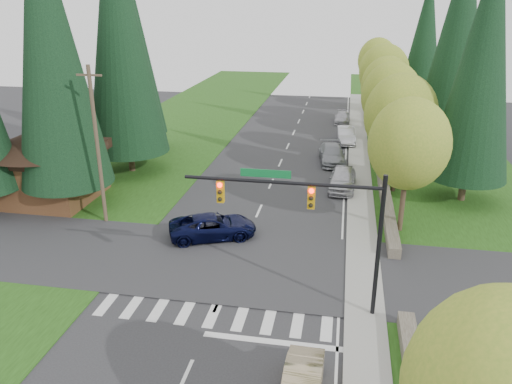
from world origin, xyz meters
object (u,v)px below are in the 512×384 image
(parked_car_d, at_px, (345,132))
(suv_navy, at_px, (213,226))
(parked_car_b, at_px, (332,154))
(parked_car_a, at_px, (343,179))
(parked_car_e, at_px, (342,118))
(parked_car_c, at_px, (346,135))

(parked_car_d, bearing_deg, suv_navy, -108.29)
(parked_car_b, bearing_deg, suv_navy, -119.38)
(suv_navy, xyz_separation_m, parked_car_a, (7.56, 9.77, 0.09))
(suv_navy, distance_m, parked_car_a, 12.35)
(parked_car_b, xyz_separation_m, parked_car_e, (0.59, 15.72, -0.15))
(suv_navy, relative_size, parked_car_c, 1.10)
(parked_car_b, bearing_deg, parked_car_e, 80.15)
(parked_car_a, relative_size, parked_car_d, 1.21)
(suv_navy, height_order, parked_car_c, parked_car_c)
(parked_car_a, bearing_deg, parked_car_e, 93.72)
(parked_car_a, distance_m, parked_car_c, 13.47)
(parked_car_d, relative_size, parked_car_e, 0.95)
(parked_car_a, distance_m, parked_car_d, 15.24)
(suv_navy, height_order, parked_car_d, suv_navy)
(suv_navy, xyz_separation_m, parked_car_d, (7.53, 25.00, -0.05))
(parked_car_a, distance_m, parked_car_b, 6.74)
(suv_navy, relative_size, parked_car_a, 1.09)
(suv_navy, height_order, parked_car_e, suv_navy)
(parked_car_c, height_order, parked_car_e, parked_car_c)
(suv_navy, relative_size, parked_car_b, 1.00)
(suv_navy, bearing_deg, parked_car_e, -34.12)
(parked_car_b, bearing_deg, parked_car_d, 75.65)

